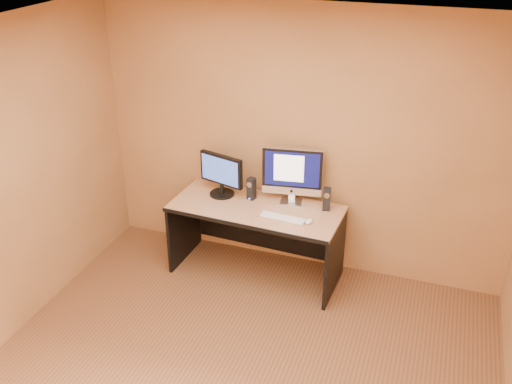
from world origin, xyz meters
TOP-DOWN VIEW (x-y plane):
  - walls at (0.00, 0.00)m, footprint 4.00×4.00m
  - ceiling at (0.00, 0.00)m, footprint 4.00×4.00m
  - desk at (-0.32, 1.61)m, footprint 1.66×0.79m
  - imac at (-0.03, 1.81)m, footprint 0.60×0.30m
  - second_monitor at (-0.72, 1.74)m, footprint 0.53×0.36m
  - speaker_left at (-0.41, 1.75)m, footprint 0.08×0.09m
  - speaker_right at (0.32, 1.78)m, footprint 0.08×0.08m
  - keyboard at (-0.01, 1.47)m, footprint 0.44×0.14m
  - mouse at (0.23, 1.48)m, footprint 0.07×0.11m
  - cable_a at (0.03, 1.86)m, footprint 0.10×0.20m
  - cable_b at (-0.06, 1.92)m, footprint 0.07×0.17m

SIDE VIEW (x-z plane):
  - desk at x=-0.32m, z-range 0.00..0.75m
  - cable_a at x=0.03m, z-range 0.75..0.76m
  - cable_b at x=-0.06m, z-range 0.75..0.76m
  - keyboard at x=-0.01m, z-range 0.75..0.77m
  - mouse at x=0.23m, z-range 0.75..0.79m
  - speaker_left at x=-0.41m, z-range 0.75..0.97m
  - speaker_right at x=0.32m, z-range 0.75..0.97m
  - second_monitor at x=-0.72m, z-range 0.75..1.18m
  - imac at x=-0.03m, z-range 0.75..1.31m
  - walls at x=0.00m, z-range 0.00..2.60m
  - ceiling at x=0.00m, z-range 2.60..2.60m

